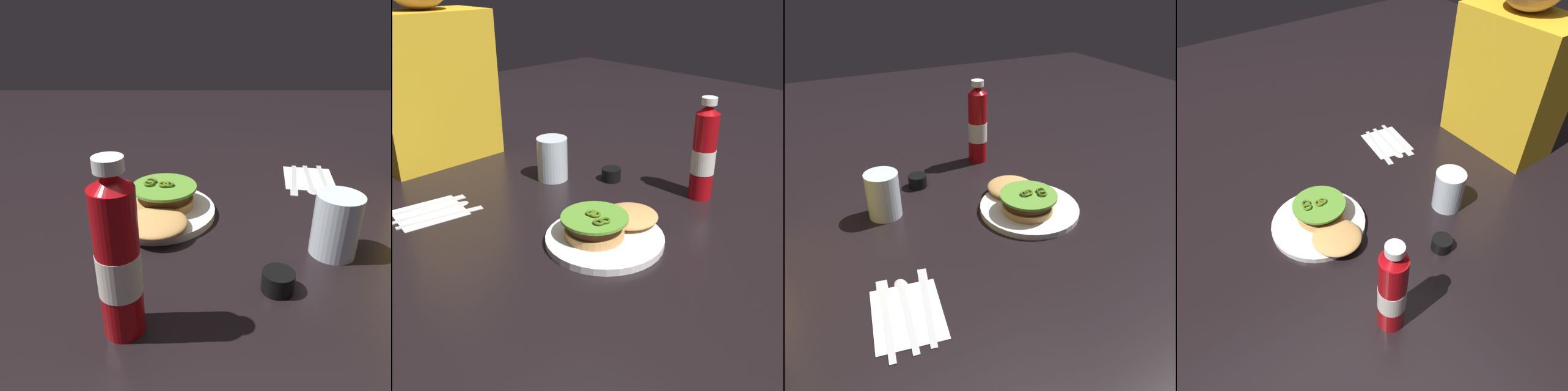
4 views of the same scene
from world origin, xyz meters
TOP-DOWN VIEW (x-y plane):
  - ground_plane at (0.00, 0.00)m, footprint 3.00×3.00m
  - dinner_plate at (-0.07, -0.14)m, footprint 0.25×0.25m
  - burger_sandwich at (-0.05, -0.13)m, footprint 0.23×0.14m
  - ketchup_bottle at (0.26, -0.16)m, footprint 0.06×0.06m
  - water_glass at (0.07, 0.18)m, footprint 0.08×0.08m
  - condiment_cup at (0.18, 0.06)m, footprint 0.05×0.05m
  - napkin at (-0.26, 0.23)m, footprint 0.17×0.15m
  - butter_knife at (-0.24, 0.19)m, footprint 0.20×0.06m
  - spoon_utensil at (-0.23, 0.23)m, footprint 0.19×0.04m
  - fork_utensil at (-0.24, 0.27)m, footprint 0.20×0.05m
  - diner_person at (-0.06, 0.54)m, footprint 0.33×0.19m

SIDE VIEW (x-z plane):
  - ground_plane at x=0.00m, z-range 0.00..0.00m
  - napkin at x=-0.26m, z-range 0.00..0.00m
  - butter_knife at x=-0.24m, z-range 0.00..0.01m
  - spoon_utensil at x=-0.23m, z-range 0.00..0.01m
  - fork_utensil at x=-0.24m, z-range 0.00..0.01m
  - dinner_plate at x=-0.07m, z-range 0.00..0.02m
  - condiment_cup at x=0.18m, z-range 0.00..0.03m
  - burger_sandwich at x=-0.05m, z-range 0.01..0.06m
  - water_glass at x=0.07m, z-range 0.00..0.11m
  - ketchup_bottle at x=0.26m, z-range -0.01..0.24m
  - diner_person at x=-0.06m, z-range -0.03..0.57m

